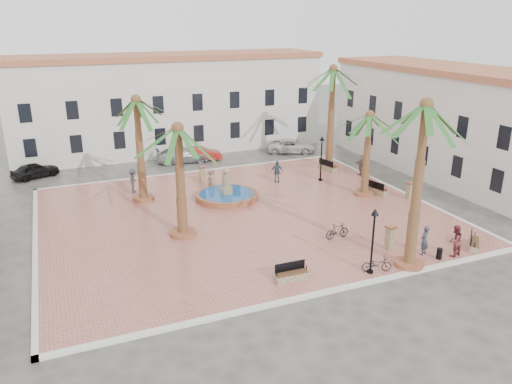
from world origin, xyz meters
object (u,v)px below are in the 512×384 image
pedestrian_east (361,165)px  bench_ne (328,167)px  cyclist_b (455,241)px  car_red (201,154)px  palm_nw (137,112)px  palm_s (425,123)px  bollard_e (409,190)px  litter_bin (439,254)px  palm_e (369,125)px  lamppost_e (322,151)px  pedestrian_fountain_b (277,171)px  pedestrian_fountain_a (211,179)px  palm_sw (178,142)px  pedestrian_north (133,180)px  bench_e (376,190)px  bollard_se (390,237)px  bench_s (291,275)px  car_white (291,146)px  bicycle_a (377,264)px  bicycle_b (337,231)px  car_black (35,170)px  car_silver (182,155)px  bollard_n (202,174)px  lamppost_s (374,230)px  cyclist_a (424,240)px  bench_se (474,244)px  palm_ne (333,80)px  fountain (227,195)px

pedestrian_east → bench_ne: bearing=-132.6°
cyclist_b → car_red: bearing=-83.1°
palm_nw → palm_s: 19.44m
bollard_e → litter_bin: (-4.79, -8.52, -0.34)m
palm_e → litter_bin: (-2.27, -10.55, -4.98)m
lamppost_e → pedestrian_fountain_b: bearing=163.3°
palm_e → pedestrian_fountain_a: 12.54m
pedestrian_fountain_b → palm_sw: bearing=-133.1°
bench_ne → pedestrian_fountain_a: size_ratio=1.22×
pedestrian_north → bench_e: bearing=-91.5°
bollard_se → car_red: bearing=100.8°
pedestrian_fountain_b → pedestrian_east: (7.26, -1.19, 0.02)m
palm_nw → bench_s: palm_nw is taller
bench_s → lamppost_e: bearing=56.3°
bench_ne → palm_s: bearing=151.1°
bench_s → bollard_se: size_ratio=1.23×
pedestrian_fountain_a → car_white: (10.96, 8.15, -0.28)m
litter_bin → pedestrian_fountain_a: size_ratio=0.39×
bicycle_a → litter_bin: bearing=-72.3°
bicycle_b → bicycle_a: bearing=173.8°
pedestrian_east → lamppost_e: bearing=-81.6°
lamppost_e → car_black: size_ratio=0.96×
car_silver → palm_nw: bearing=154.2°
bollard_n → pedestrian_fountain_b: (5.59, -2.26, 0.20)m
lamppost_s → pedestrian_east: lamppost_s is taller
bollard_e → lamppost_e: bearing=120.8°
cyclist_a → car_red: bearing=-101.0°
bollard_e → cyclist_a: bearing=-124.0°
bench_se → palm_s: bearing=139.6°
palm_s → bench_ne: size_ratio=4.63×
litter_bin → cyclist_b: bearing=0.0°
car_white → bench_s: bearing=174.9°
bollard_se → cyclist_b: bearing=-36.4°
palm_sw → bicycle_b: (8.44, -4.09, -5.33)m
bench_se → bollard_e: bollard_e is taller
palm_nw → car_red: 13.04m
bench_e → lamppost_s: (-7.71, -10.31, 2.15)m
palm_nw → cyclist_a: palm_nw is taller
cyclist_a → palm_sw: bearing=-57.9°
palm_e → pedestrian_east: bearing=59.1°
palm_nw → pedestrian_east: size_ratio=4.30×
car_red → car_silver: car_silver is taller
lamppost_e → bollard_e: 7.65m
bollard_se → palm_e: bearing=64.3°
palm_s → palm_ne: bearing=72.6°
bicycle_a → cyclist_b: 5.09m
car_black → car_red: bearing=-114.2°
cyclist_a → bicycle_b: bearing=-72.4°
fountain → palm_nw: size_ratio=0.60×
palm_nw → car_silver: palm_nw is taller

